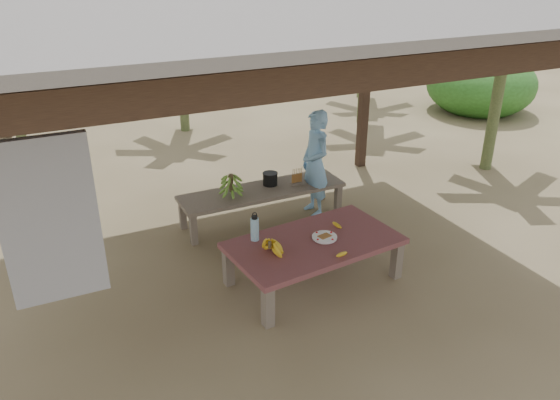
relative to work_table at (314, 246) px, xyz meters
name	(u,v)px	position (x,y,z in m)	size (l,w,h in m)	color
ground	(263,270)	(-0.41, 0.43, -0.43)	(80.00, 80.00, 0.00)	brown
pavilion	(259,14)	(-0.42, 0.42, 2.34)	(6.60, 5.60, 2.95)	black
work_table	(314,246)	(0.00, 0.00, 0.00)	(1.90, 1.18, 0.50)	brown
bench	(262,193)	(0.09, 1.58, -0.04)	(2.20, 0.61, 0.45)	brown
ripe_banana_bunch	(270,248)	(-0.55, -0.06, 0.15)	(0.27, 0.23, 0.16)	gold
plate	(325,237)	(0.12, -0.01, 0.08)	(0.27, 0.27, 0.04)	white
loose_banana_front	(342,254)	(0.10, -0.40, 0.09)	(0.04, 0.17, 0.04)	gold
loose_banana_side	(337,225)	(0.38, 0.17, 0.09)	(0.04, 0.14, 0.04)	gold
water_flask	(255,228)	(-0.56, 0.29, 0.20)	(0.09, 0.09, 0.33)	#3F98C6
green_banana_stalk	(231,184)	(-0.34, 1.58, 0.17)	(0.27, 0.27, 0.30)	#598C2D
cooking_pot	(270,179)	(0.25, 1.68, 0.10)	(0.19, 0.19, 0.16)	black
skewer_rack	(297,176)	(0.58, 1.53, 0.14)	(0.18, 0.08, 0.24)	#A57F47
woman	(315,164)	(0.82, 1.48, 0.29)	(0.53, 0.35, 1.45)	#71A7D7
banana_plant_e	(510,23)	(4.19, 1.72, 1.87)	(1.80, 1.80, 2.79)	#596638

